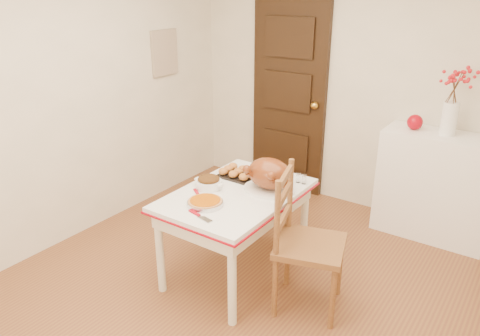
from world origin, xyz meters
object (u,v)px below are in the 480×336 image
Objects in this scene: sideboard at (435,186)px; kitchen_table at (236,234)px; chair_oak at (311,242)px; pumpkin_pie at (205,202)px; turkey_platter at (269,175)px.

kitchen_table is (-1.10, -1.52, -0.13)m from sideboard.
sideboard is 0.93× the size of chair_oak.
chair_oak is at bearing -3.52° from kitchen_table.
kitchen_table is 0.49m from pumpkin_pie.
kitchen_table is 2.96× the size of turkey_platter.
pumpkin_pie is at bearing -100.78° from kitchen_table.
turkey_platter is at bearing 62.49° from pumpkin_pie.
chair_oak is 0.60m from turkey_platter.
kitchen_table is 1.15× the size of chair_oak.
sideboard is 2.41× the size of turkey_platter.
sideboard is at bearing 54.10° from kitchen_table.
turkey_platter reaches higher than kitchen_table.
kitchen_table is 0.67m from chair_oak.
sideboard is at bearing 57.54° from pumpkin_pie.
pumpkin_pie is at bearing -122.46° from sideboard.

